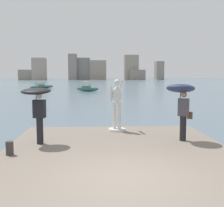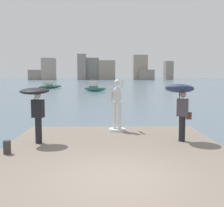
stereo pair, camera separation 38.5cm
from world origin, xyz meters
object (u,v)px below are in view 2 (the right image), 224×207
at_px(statue_white_figure, 117,107).
at_px(boat_leftward, 50,86).
at_px(mooring_bollard, 7,147).
at_px(boat_near, 94,88).
at_px(onlooker_right, 180,96).
at_px(onlooker_left, 36,100).

distance_m(statue_white_figure, boat_leftward, 45.81).
bearing_deg(mooring_bollard, boat_near, 88.06).
relative_size(onlooker_right, boat_leftward, 0.42).
bearing_deg(boat_near, mooring_bollard, -91.94).
xyz_separation_m(statue_white_figure, onlooker_right, (2.10, -1.86, 0.59)).
relative_size(onlooker_right, mooring_bollard, 5.15).
bearing_deg(onlooker_right, mooring_bollard, -164.77).
height_order(mooring_bollard, boat_leftward, boat_leftward).
height_order(statue_white_figure, boat_near, statue_white_figure).
relative_size(onlooker_left, onlooker_right, 0.93).
bearing_deg(onlooker_right, boat_leftward, 106.04).
distance_m(onlooker_left, boat_leftward, 47.21).
bearing_deg(boat_leftward, mooring_bollard, -80.68).
bearing_deg(onlooker_right, onlooker_left, -178.09).
distance_m(onlooker_right, boat_leftward, 48.17).
height_order(onlooker_left, boat_leftward, onlooker_left).
relative_size(onlooker_right, boat_near, 0.52).
xyz_separation_m(mooring_bollard, boat_near, (1.27, 37.64, -0.03)).
xyz_separation_m(boat_near, boat_leftward, (-9.11, 10.13, -0.12)).
bearing_deg(statue_white_figure, boat_near, 93.50).
bearing_deg(boat_leftward, boat_near, -48.03).
bearing_deg(statue_white_figure, onlooker_left, -144.20).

